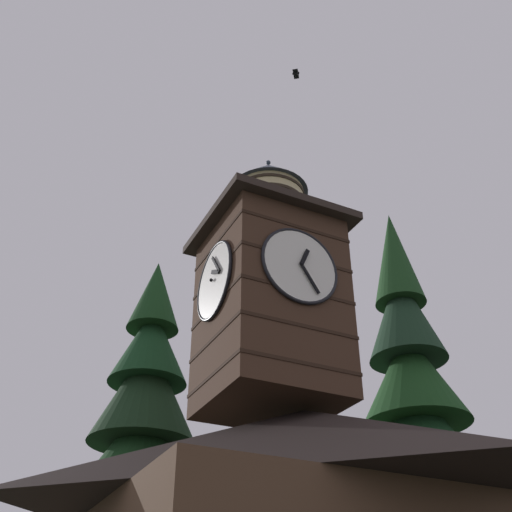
{
  "coord_description": "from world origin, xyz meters",
  "views": [
    {
      "loc": [
        6.72,
        12.42,
        1.54
      ],
      "look_at": [
        -0.55,
        -2.36,
        12.22
      ],
      "focal_mm": 45.19,
      "sensor_mm": 36.0,
      "label": 1
    }
  ],
  "objects_px": {
    "pine_tree_behind": "(136,495)",
    "pine_tree_aside": "(425,478)",
    "flying_bird_high": "(296,73)",
    "moon": "(260,511)",
    "clock_tower": "(270,288)"
  },
  "relations": [
    {
      "from": "pine_tree_behind",
      "to": "pine_tree_aside",
      "type": "distance_m",
      "value": 10.53
    },
    {
      "from": "pine_tree_behind",
      "to": "flying_bird_high",
      "type": "height_order",
      "value": "flying_bird_high"
    },
    {
      "from": "pine_tree_behind",
      "to": "moon",
      "type": "distance_m",
      "value": 39.81
    },
    {
      "from": "pine_tree_aside",
      "to": "moon",
      "type": "xyz_separation_m",
      "value": [
        -10.62,
        -34.78,
        6.07
      ]
    },
    {
      "from": "flying_bird_high",
      "to": "pine_tree_aside",
      "type": "bearing_deg",
      "value": -149.18
    },
    {
      "from": "flying_bird_high",
      "to": "pine_tree_behind",
      "type": "bearing_deg",
      "value": -64.29
    },
    {
      "from": "moon",
      "to": "flying_bird_high",
      "type": "xyz_separation_m",
      "value": [
        17.99,
        39.17,
        7.39
      ]
    },
    {
      "from": "pine_tree_behind",
      "to": "pine_tree_aside",
      "type": "relative_size",
      "value": 0.77
    },
    {
      "from": "flying_bird_high",
      "to": "moon",
      "type": "bearing_deg",
      "value": -114.66
    },
    {
      "from": "pine_tree_aside",
      "to": "pine_tree_behind",
      "type": "bearing_deg",
      "value": -9.43
    },
    {
      "from": "clock_tower",
      "to": "pine_tree_behind",
      "type": "height_order",
      "value": "clock_tower"
    },
    {
      "from": "clock_tower",
      "to": "pine_tree_behind",
      "type": "distance_m",
      "value": 7.97
    },
    {
      "from": "pine_tree_behind",
      "to": "flying_bird_high",
      "type": "distance_m",
      "value": 16.22
    },
    {
      "from": "clock_tower",
      "to": "flying_bird_high",
      "type": "bearing_deg",
      "value": 178.8
    },
    {
      "from": "clock_tower",
      "to": "flying_bird_high",
      "type": "height_order",
      "value": "flying_bird_high"
    }
  ]
}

